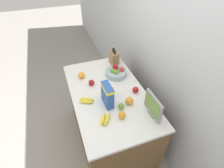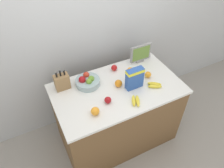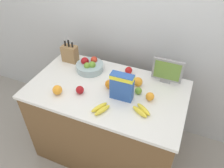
{
  "view_description": "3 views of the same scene",
  "coord_description": "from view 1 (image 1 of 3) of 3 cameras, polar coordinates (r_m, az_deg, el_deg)",
  "views": [
    {
      "loc": [
        1.43,
        -0.47,
        2.29
      ],
      "look_at": [
        0.02,
        0.04,
        1.04
      ],
      "focal_mm": 28.0,
      "sensor_mm": 36.0,
      "label": 1
    },
    {
      "loc": [
        -0.84,
        -1.54,
        2.61
      ],
      "look_at": [
        -0.06,
        0.03,
        0.98
      ],
      "focal_mm": 35.0,
      "sensor_mm": 36.0,
      "label": 2
    },
    {
      "loc": [
        0.63,
        -1.39,
        2.21
      ],
      "look_at": [
        0.05,
        0.01,
        0.97
      ],
      "focal_mm": 35.0,
      "sensor_mm": 36.0,
      "label": 3
    }
  ],
  "objects": [
    {
      "name": "knife_block",
      "position": [
        2.47,
        0.66,
        8.42
      ],
      "size": [
        0.16,
        0.1,
        0.29
      ],
      "color": "#937047",
      "rests_on": "counter"
    },
    {
      "name": "apple_middle",
      "position": [
        1.84,
        3.01,
        -7.27
      ],
      "size": [
        0.06,
        0.06,
        0.06
      ],
      "primitive_type": "sphere",
      "color": "#6B9E33",
      "rests_on": "counter"
    },
    {
      "name": "apple_front",
      "position": [
        2.13,
        -6.72,
        0.45
      ],
      "size": [
        0.07,
        0.07,
        0.07
      ],
      "primitive_type": "sphere",
      "color": "#A31419",
      "rests_on": "counter"
    },
    {
      "name": "banana_bunch_right",
      "position": [
        1.93,
        -8.29,
        -5.35
      ],
      "size": [
        0.14,
        0.18,
        0.04
      ],
      "rotation": [
        0.0,
        0.0,
        4.21
      ],
      "color": "yellow",
      "rests_on": "counter"
    },
    {
      "name": "orange_mid_right",
      "position": [
        2.0,
        -0.49,
        -2.01
      ],
      "size": [
        0.08,
        0.08,
        0.08
      ],
      "primitive_type": "sphere",
      "color": "orange",
      "rests_on": "counter"
    },
    {
      "name": "fruit_bowl",
      "position": [
        2.27,
        1.36,
        3.83
      ],
      "size": [
        0.27,
        0.27,
        0.12
      ],
      "color": "#99B2B7",
      "rests_on": "counter"
    },
    {
      "name": "banana_bunch_left",
      "position": [
        1.74,
        -2.3,
        -11.41
      ],
      "size": [
        0.17,
        0.16,
        0.04
      ],
      "rotation": [
        0.0,
        0.0,
        5.8
      ],
      "color": "yellow",
      "rests_on": "counter"
    },
    {
      "name": "orange_near_bowl",
      "position": [
        2.25,
        -9.96,
        2.81
      ],
      "size": [
        0.09,
        0.09,
        0.09
      ],
      "primitive_type": "sphere",
      "color": "orange",
      "rests_on": "counter"
    },
    {
      "name": "ground_plane",
      "position": [
        2.74,
        -0.99,
        -16.96
      ],
      "size": [
        14.0,
        14.0,
        0.0
      ],
      "primitive_type": "plane",
      "color": "gray"
    },
    {
      "name": "small_monitor",
      "position": [
        1.75,
        13.26,
        -7.02
      ],
      "size": [
        0.28,
        0.03,
        0.25
      ],
      "color": "gray",
      "rests_on": "counter"
    },
    {
      "name": "wall_back",
      "position": [
        2.06,
        15.7,
        9.42
      ],
      "size": [
        9.0,
        0.06,
        2.6
      ],
      "color": "silver",
      "rests_on": "ground_plane"
    },
    {
      "name": "orange_front_left",
      "position": [
        1.75,
        3.26,
        -10.08
      ],
      "size": [
        0.07,
        0.07,
        0.07
      ],
      "primitive_type": "sphere",
      "color": "orange",
      "rests_on": "counter"
    },
    {
      "name": "counter",
      "position": [
        2.37,
        -1.11,
        -10.86
      ],
      "size": [
        1.44,
        0.84,
        0.92
      ],
      "color": "brown",
      "rests_on": "ground_plane"
    },
    {
      "name": "cereal_box",
      "position": [
        1.81,
        -1.5,
        -3.33
      ],
      "size": [
        0.2,
        0.08,
        0.25
      ],
      "rotation": [
        0.0,
        0.0,
        0.02
      ],
      "color": "#2D56A8",
      "rests_on": "counter"
    },
    {
      "name": "apple_leftmost",
      "position": [
        2.03,
        7.68,
        -1.88
      ],
      "size": [
        0.07,
        0.07,
        0.07
      ],
      "primitive_type": "sphere",
      "color": "red",
      "rests_on": "counter"
    },
    {
      "name": "orange_by_cereal",
      "position": [
        1.89,
        5.63,
        -5.42
      ],
      "size": [
        0.08,
        0.08,
        0.08
      ],
      "primitive_type": "sphere",
      "color": "orange",
      "rests_on": "counter"
    }
  ]
}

